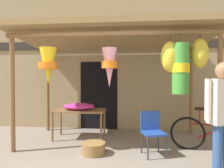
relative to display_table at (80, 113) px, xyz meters
name	(u,v)px	position (x,y,z in m)	size (l,w,h in m)	color
ground_plane	(91,161)	(0.56, -1.32, -0.64)	(30.00, 30.00, 0.00)	gray
shop_facade	(107,62)	(0.56, 1.13, 1.37)	(12.32, 0.29, 4.04)	#9E8966
market_stall_canopy	(117,45)	(0.97, -0.34, 1.62)	(4.52, 2.19, 2.63)	brown
display_table	(80,113)	(0.00, 0.00, 0.00)	(1.27, 0.67, 0.72)	brown
flower_heap_on_table	(79,106)	(0.00, 0.00, 0.16)	(0.78, 0.55, 0.16)	#D13399
folding_chair	(152,129)	(1.69, -0.87, -0.14)	(0.49, 0.49, 0.84)	#2347A8
wicker_basket_by_table	(93,148)	(0.54, -0.96, -0.53)	(0.47, 0.47, 0.22)	olive
parked_bicycle	(215,135)	(2.97, -0.63, -0.30)	(1.71, 0.57, 0.92)	black
vendor_in_orange	(224,112)	(2.57, -1.87, 0.38)	(0.57, 0.33, 1.72)	#2D5193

